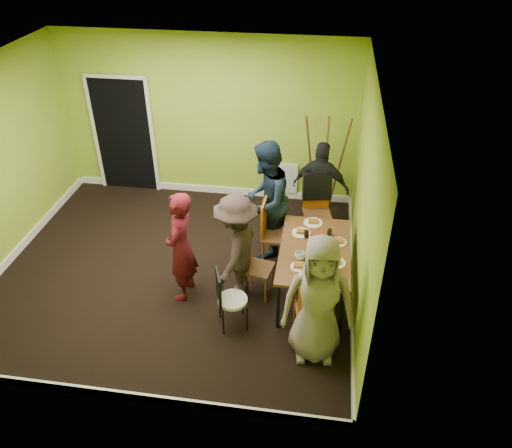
{
  "coord_description": "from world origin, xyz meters",
  "views": [
    {
      "loc": [
        1.95,
        -5.41,
        4.59
      ],
      "look_at": [
        1.15,
        0.0,
        0.9
      ],
      "focal_mm": 35.0,
      "sensor_mm": 36.0,
      "label": 1
    }
  ],
  "objects": [
    {
      "name": "person_front_end",
      "position": [
        2.03,
        -1.27,
        0.82
      ],
      "size": [
        0.85,
        0.6,
        1.65
      ],
      "primitive_type": "imported",
      "rotation": [
        0.0,
        0.0,
        0.1
      ],
      "color": "gray",
      "rests_on": "ground"
    },
    {
      "name": "blue_bottle",
      "position": [
        2.17,
        -0.63,
        0.84
      ],
      "size": [
        0.07,
        0.07,
        0.19
      ],
      "primitive_type": "cylinder",
      "color": "#182BB8",
      "rests_on": "dining_table"
    },
    {
      "name": "room_walls",
      "position": [
        -0.02,
        0.04,
        0.99
      ],
      "size": [
        5.04,
        4.54,
        2.82
      ],
      "color": "#8FAB2C",
      "rests_on": "ground"
    },
    {
      "name": "plate_near_right",
      "position": [
        1.77,
        -0.63,
        0.76
      ],
      "size": [
        0.21,
        0.21,
        0.01
      ],
      "primitive_type": "cylinder",
      "color": "white",
      "rests_on": "dining_table"
    },
    {
      "name": "glass_mid",
      "position": [
        1.82,
        0.01,
        0.8
      ],
      "size": [
        0.07,
        0.07,
        0.1
      ],
      "primitive_type": "cylinder",
      "color": "black",
      "rests_on": "dining_table"
    },
    {
      "name": "chair_bentwood",
      "position": [
        0.95,
        -0.97,
        0.47
      ],
      "size": [
        0.43,
        0.42,
        0.84
      ],
      "rotation": [
        0.0,
        0.0,
        -1.22
      ],
      "color": "black",
      "rests_on": "ground"
    },
    {
      "name": "cup_a",
      "position": [
        1.77,
        -0.47,
        0.8
      ],
      "size": [
        0.13,
        0.13,
        0.1
      ],
      "primitive_type": "imported",
      "color": "white",
      "rests_on": "dining_table"
    },
    {
      "name": "thermos",
      "position": [
        2.0,
        -0.19,
        0.85
      ],
      "size": [
        0.07,
        0.07,
        0.2
      ],
      "primitive_type": "cylinder",
      "color": "white",
      "rests_on": "dining_table"
    },
    {
      "name": "orange_bottle",
      "position": [
        1.87,
        -0.08,
        0.79
      ],
      "size": [
        0.03,
        0.03,
        0.08
      ],
      "primitive_type": "cylinder",
      "color": "#CF6813",
      "rests_on": "dining_table"
    },
    {
      "name": "plate_near_left",
      "position": [
        1.75,
        0.1,
        0.76
      ],
      "size": [
        0.25,
        0.25,
        0.01
      ],
      "primitive_type": "cylinder",
      "color": "white",
      "rests_on": "dining_table"
    },
    {
      "name": "chair_front_end",
      "position": [
        1.99,
        -1.04,
        0.6
      ],
      "size": [
        0.51,
        0.52,
        1.07
      ],
      "rotation": [
        0.0,
        0.0,
        0.18
      ],
      "color": "#CF6813",
      "rests_on": "ground"
    },
    {
      "name": "chair_back_end",
      "position": [
        1.91,
        1.18,
        0.75
      ],
      "size": [
        0.51,
        0.58,
        1.05
      ],
      "rotation": [
        0.0,
        0.0,
        3.32
      ],
      "color": "#CF6813",
      "rests_on": "ground"
    },
    {
      "name": "cup_b",
      "position": [
        2.1,
        -0.12,
        0.8
      ],
      "size": [
        0.11,
        0.11,
        0.1
      ],
      "primitive_type": "imported",
      "color": "white",
      "rests_on": "dining_table"
    },
    {
      "name": "plate_wall_front",
      "position": [
        2.21,
        -0.49,
        0.76
      ],
      "size": [
        0.25,
        0.25,
        0.01
      ],
      "primitive_type": "cylinder",
      "color": "white",
      "rests_on": "dining_table"
    },
    {
      "name": "glass_front",
      "position": [
        1.99,
        -0.69,
        0.79
      ],
      "size": [
        0.06,
        0.06,
        0.09
      ],
      "primitive_type": "cylinder",
      "color": "black",
      "rests_on": "dining_table"
    },
    {
      "name": "plate_wall_back",
      "position": [
        2.24,
        -0.04,
        0.76
      ],
      "size": [
        0.22,
        0.22,
        0.01
      ],
      "primitive_type": "cylinder",
      "color": "white",
      "rests_on": "dining_table"
    },
    {
      "name": "chair_left_far",
      "position": [
        1.33,
        0.38,
        0.58
      ],
      "size": [
        0.46,
        0.45,
        1.03
      ],
      "rotation": [
        0.0,
        0.0,
        -1.63
      ],
      "color": "#CF6813",
      "rests_on": "ground"
    },
    {
      "name": "person_standing",
      "position": [
        0.25,
        -0.48,
        0.78
      ],
      "size": [
        0.4,
        0.59,
        1.56
      ],
      "primitive_type": "imported",
      "rotation": [
        0.0,
        0.0,
        -1.63
      ],
      "color": "#4F0D15",
      "rests_on": "ground"
    },
    {
      "name": "dining_table",
      "position": [
        1.95,
        -0.24,
        0.7
      ],
      "size": [
        0.9,
        1.5,
        0.75
      ],
      "color": "black",
      "rests_on": "ground"
    },
    {
      "name": "glass_back",
      "position": [
        2.12,
        0.1,
        0.8
      ],
      "size": [
        0.06,
        0.06,
        0.09
      ],
      "primitive_type": "cylinder",
      "color": "black",
      "rests_on": "dining_table"
    },
    {
      "name": "person_left_far",
      "position": [
        1.2,
        0.63,
        0.89
      ],
      "size": [
        0.81,
        0.97,
        1.78
      ],
      "primitive_type": "imported",
      "rotation": [
        0.0,
        0.0,
        -1.74
      ],
      "color": "#142132",
      "rests_on": "ground"
    },
    {
      "name": "easel",
      "position": [
        2.0,
        1.79,
        0.88
      ],
      "size": [
        0.71,
        0.67,
        1.78
      ],
      "color": "brown",
      "rests_on": "ground"
    },
    {
      "name": "chair_left_near",
      "position": [
        1.15,
        -0.3,
        0.5
      ],
      "size": [
        0.43,
        0.43,
        0.89
      ],
      "rotation": [
        0.0,
        0.0,
        -1.76
      ],
      "color": "#CF6813",
      "rests_on": "ground"
    },
    {
      "name": "ground",
      "position": [
        0.0,
        0.0,
        0.0
      ],
      "size": [
        5.0,
        5.0,
        0.0
      ],
      "primitive_type": "plane",
      "color": "black",
      "rests_on": "ground"
    },
    {
      "name": "plate_far_back",
      "position": [
        1.9,
        0.37,
        0.76
      ],
      "size": [
        0.26,
        0.26,
        0.01
      ],
      "primitive_type": "cylinder",
      "color": "white",
      "rests_on": "dining_table"
    },
    {
      "name": "plate_far_front",
      "position": [
        1.9,
        -0.81,
        0.76
      ],
      "size": [
        0.26,
        0.26,
        0.01
      ],
      "primitive_type": "cylinder",
      "color": "white",
      "rests_on": "dining_table"
    },
    {
      "name": "person_back_end",
      "position": [
        1.96,
        1.36,
        0.75
      ],
      "size": [
        0.94,
        0.54,
        1.5
      ],
      "primitive_type": "imported",
      "rotation": [
        0.0,
        0.0,
        2.94
      ],
      "color": "black",
      "rests_on": "ground"
    },
    {
      "name": "person_left_near",
      "position": [
        0.96,
        -0.4,
        0.77
      ],
      "size": [
        0.73,
        1.07,
        1.54
      ],
      "primitive_type": "imported",
      "rotation": [
        0.0,
        0.0,
        -1.74
      ],
      "color": "#302220",
      "rests_on": "ground"
    }
  ]
}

